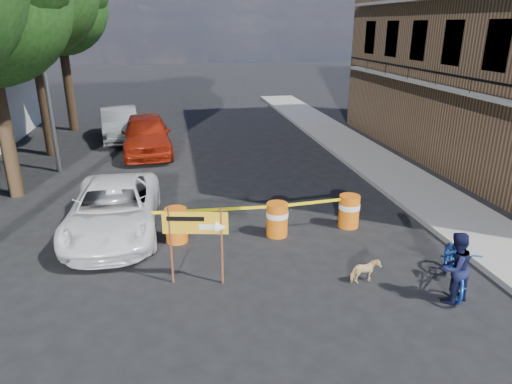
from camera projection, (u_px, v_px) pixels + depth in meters
name	position (u px, v px, depth m)	size (l,w,h in m)	color
ground	(264.00, 290.00, 9.58)	(120.00, 120.00, 0.00)	black
sidewalk_east	(402.00, 180.00, 16.14)	(2.40, 40.00, 0.15)	gray
tree_far	(58.00, 3.00, 21.97)	(5.04, 4.80, 8.84)	#332316
streetlamp	(43.00, 51.00, 15.82)	(1.25, 0.18, 8.00)	gray
barrel_far_left	(99.00, 229.00, 11.33)	(0.58, 0.58, 0.90)	#CE560C
barrel_mid_left	(176.00, 224.00, 11.58)	(0.58, 0.58, 0.90)	#CE560C
barrel_mid_right	(277.00, 219.00, 11.91)	(0.58, 0.58, 0.90)	#CE560C
barrel_far_right	(349.00, 210.00, 12.45)	(0.58, 0.58, 0.90)	#CE560C
detour_sign	(204.00, 229.00, 9.40)	(1.34, 0.43, 1.76)	#592D19
pedestrian	(454.00, 268.00, 8.96)	(0.73, 0.57, 1.50)	black
bicycle	(458.00, 244.00, 9.41)	(0.69, 1.04, 1.97)	#1340A1
dog	(365.00, 271.00, 9.78)	(0.29, 0.63, 0.53)	#DEC07F
suv_white	(114.00, 209.00, 12.03)	(2.23, 4.85, 1.35)	white
sedan_red	(146.00, 134.00, 19.49)	(1.98, 4.91, 1.67)	maroon
sedan_silver	(120.00, 124.00, 21.88)	(1.62, 4.63, 1.53)	#ABAFB2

